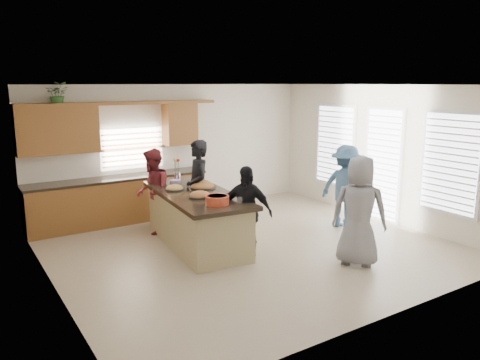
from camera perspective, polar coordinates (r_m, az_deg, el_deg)
floor at (r=8.31m, az=1.21°, el=-8.15°), size 6.50×6.50×0.00m
room_shell at (r=7.87m, az=1.27°, el=4.98°), size 6.52×6.02×2.81m
back_cabinetry at (r=9.85m, az=-14.93°, el=0.13°), size 4.08×0.66×2.46m
right_wall_glazing at (r=10.01m, az=17.20°, el=2.68°), size 0.06×4.00×2.25m
island at (r=8.33m, az=-5.28°, el=-4.89°), size 1.42×2.80×0.95m
platter_front at (r=7.86m, az=-4.92°, el=-1.92°), size 0.39×0.39×0.16m
platter_mid at (r=8.55m, az=-4.57°, el=-0.79°), size 0.48×0.48×0.19m
platter_back at (r=8.46m, az=-8.01°, el=-1.02°), size 0.34×0.34×0.14m
salad_bowl at (r=7.36m, az=-2.79°, el=-2.41°), size 0.38×0.38×0.14m
clear_cup at (r=7.47m, az=-0.03°, el=-2.46°), size 0.08×0.08×0.09m
plate_stack at (r=9.05m, az=-7.93°, el=-0.17°), size 0.21×0.21×0.06m
flower_vase at (r=9.23m, az=-7.68°, el=1.29°), size 0.14×0.14×0.44m
potted_plant at (r=9.50m, az=-21.33°, el=9.73°), size 0.49×0.45×0.45m
woman_left_back at (r=8.72m, az=-5.15°, el=-1.05°), size 0.56×0.73×1.81m
woman_left_mid at (r=9.02m, az=-10.57°, el=-1.36°), size 0.87×0.97×1.63m
woman_left_front at (r=7.65m, az=0.68°, el=-3.91°), size 0.86×0.93×1.53m
woman_right_back at (r=9.45m, az=12.73°, el=-0.79°), size 0.86×1.19×1.65m
woman_right_front at (r=7.53m, az=14.33°, el=-3.67°), size 0.96×1.02×1.75m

